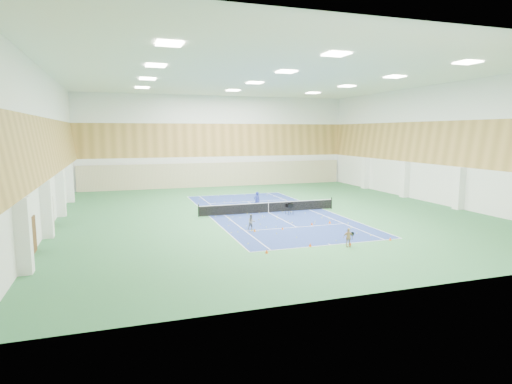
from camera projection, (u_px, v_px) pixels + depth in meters
ground at (268, 213)px, 38.85m from camera, size 40.00×40.00×0.00m
room_shell at (269, 146)px, 38.01m from camera, size 36.00×40.00×12.00m
wood_cladding at (269, 124)px, 37.74m from camera, size 36.00×40.00×8.00m
ceiling_light_grid at (269, 78)px, 37.19m from camera, size 21.40×25.40×0.06m
court_surface at (268, 212)px, 38.85m from camera, size 10.97×23.77×0.01m
tennis_balls_scatter at (268, 212)px, 38.84m from camera, size 10.57×22.77×0.07m
tennis_net at (268, 207)px, 38.77m from camera, size 12.80×0.10×1.10m
back_curtain at (219, 175)px, 57.21m from camera, size 35.40×0.16×3.20m
door_left_a at (33, 236)px, 25.64m from camera, size 0.08×1.80×2.20m
door_left_b at (51, 212)px, 33.16m from camera, size 0.08×1.80×2.20m
coach at (257, 201)px, 39.98m from camera, size 0.69×0.51×1.74m
child_court at (251, 222)px, 31.82m from camera, size 0.60×0.47×1.21m
child_apron at (348, 237)px, 27.18m from camera, size 0.74×0.38×1.22m
ball_cart at (289, 209)px, 37.82m from camera, size 0.63×0.63×0.99m
cone_svc_a at (255, 230)px, 31.38m from camera, size 0.22×0.22×0.24m
cone_svc_b at (283, 228)px, 32.06m from camera, size 0.19×0.19×0.21m
cone_svc_c at (312, 224)px, 33.62m from camera, size 0.20×0.20×0.22m
cone_svc_d at (330, 222)px, 34.21m from camera, size 0.22×0.22×0.24m
cone_base_a at (267, 251)px, 25.80m from camera, size 0.21×0.21×0.23m
cone_base_b at (310, 245)px, 27.28m from camera, size 0.21×0.21×0.23m
cone_base_c at (350, 243)px, 27.67m from camera, size 0.20×0.20×0.21m
cone_base_d at (390, 239)px, 28.87m from camera, size 0.18×0.18×0.20m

